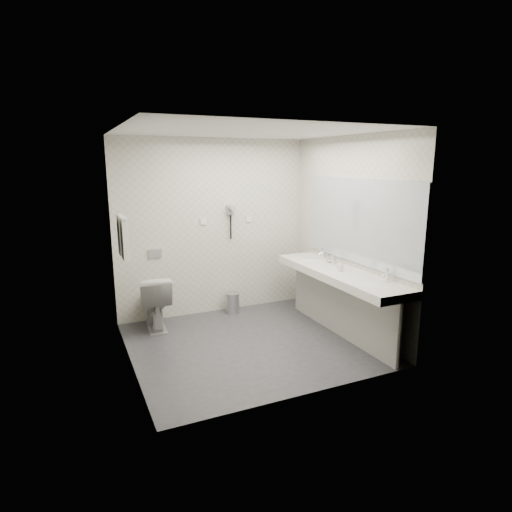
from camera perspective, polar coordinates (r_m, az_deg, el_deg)
name	(u,v)px	position (r m, az deg, el deg)	size (l,w,h in m)	color
floor	(250,343)	(5.33, -0.82, -11.57)	(2.80, 2.80, 0.00)	#2D2D32
ceiling	(249,131)	(4.88, -0.91, 16.34)	(2.80, 2.80, 0.00)	silver
wall_back	(213,228)	(6.15, -5.72, 3.78)	(2.80, 2.80, 0.00)	beige
wall_front	(308,267)	(3.82, 6.95, -1.50)	(2.80, 2.80, 0.00)	beige
wall_left	(125,253)	(4.59, -17.10, 0.37)	(2.60, 2.60, 0.00)	beige
wall_right	(349,235)	(5.65, 12.27, 2.80)	(2.60, 2.60, 0.00)	beige
vanity_counter	(339,274)	(5.43, 10.97, -2.39)	(0.55, 2.20, 0.10)	silver
vanity_panel	(339,306)	(5.56, 11.01, -6.60)	(0.03, 2.15, 0.75)	gray
vanity_post_near	(399,335)	(4.83, 18.53, -10.00)	(0.06, 0.06, 0.75)	silver
vanity_post_far	(300,285)	(6.41, 5.86, -3.88)	(0.06, 0.06, 0.75)	silver
mirror	(358,221)	(5.46, 13.49, 4.54)	(0.02, 2.20, 1.05)	#B2BCC6
basin_near	(373,285)	(4.92, 15.35, -3.71)	(0.40, 0.31, 0.05)	silver
basin_far	(311,261)	(5.94, 7.38, -0.63)	(0.40, 0.31, 0.05)	silver
faucet_near	(387,275)	(5.03, 17.13, -2.43)	(0.04, 0.04, 0.15)	silver
faucet_far	(323,253)	(6.03, 8.98, 0.38)	(0.04, 0.04, 0.15)	silver
soap_bottle_a	(341,267)	(5.36, 11.23, -1.41)	(0.05, 0.05, 0.11)	silver
soap_bottle_b	(339,264)	(5.56, 11.02, -1.09)	(0.06, 0.06, 0.08)	silver
glass_left	(336,260)	(5.72, 10.66, -0.56)	(0.06, 0.06, 0.10)	silver
glass_right	(330,258)	(5.80, 9.82, -0.33)	(0.06, 0.06, 0.11)	silver
toilet	(155,301)	(5.84, -13.40, -5.93)	(0.41, 0.71, 0.72)	silver
flush_plate	(155,253)	(5.98, -13.34, 0.33)	(0.18, 0.02, 0.12)	#B2B5BA
pedal_bin	(232,303)	(6.31, -3.16, -6.33)	(0.20, 0.20, 0.28)	#B2B5BA
bin_lid	(232,294)	(6.27, -3.18, -5.05)	(0.20, 0.20, 0.01)	#B2B5BA
towel_rail	(121,218)	(5.09, -17.58, 4.89)	(0.02, 0.02, 0.62)	silver
towel_near	(125,239)	(4.98, -17.10, 2.22)	(0.07, 0.24, 0.48)	silver
towel_far	(122,235)	(5.26, -17.51, 2.69)	(0.07, 0.24, 0.48)	silver
dryer_cradle	(230,210)	(6.18, -3.47, 6.19)	(0.10, 0.04, 0.14)	gray
dryer_barrel	(232,208)	(6.11, -3.24, 6.41)	(0.08, 0.08, 0.14)	gray
dryer_cord	(231,227)	(6.19, -3.39, 3.88)	(0.02, 0.02, 0.35)	black
switch_plate_a	(203,221)	(6.08, -7.04, 4.60)	(0.09, 0.02, 0.09)	silver
switch_plate_b	(249,219)	(6.32, -0.96, 4.99)	(0.09, 0.02, 0.09)	silver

